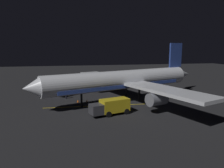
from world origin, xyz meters
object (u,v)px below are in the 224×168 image
object	(u,v)px
airliner	(125,80)
traffic_cone_near_left	(87,101)
ground_crew_worker	(66,94)
baggage_truck	(69,90)
traffic_cone_near_right	(78,101)
catering_truck	(111,107)

from	to	relation	value
airliner	traffic_cone_near_left	bearing A→B (deg)	85.20
ground_crew_worker	baggage_truck	bearing A→B (deg)	-11.65
ground_crew_worker	traffic_cone_near_right	bearing A→B (deg)	-147.69
airliner	traffic_cone_near_left	world-z (taller)	airliner
baggage_truck	catering_truck	xyz separation A→B (m)	(-15.67, -6.21, 0.02)
traffic_cone_near_right	baggage_truck	bearing A→B (deg)	12.42
catering_truck	traffic_cone_near_left	size ratio (longest dim) A/B	12.03
ground_crew_worker	traffic_cone_near_right	world-z (taller)	ground_crew_worker
traffic_cone_near_left	traffic_cone_near_right	xyz separation A→B (m)	(0.14, 1.73, 0.00)
catering_truck	traffic_cone_near_left	xyz separation A→B (m)	(8.66, 2.96, -1.02)
catering_truck	traffic_cone_near_right	size ratio (longest dim) A/B	12.03
traffic_cone_near_left	traffic_cone_near_right	world-z (taller)	same
ground_crew_worker	traffic_cone_near_left	bearing A→B (deg)	-132.65
baggage_truck	ground_crew_worker	size ratio (longest dim) A/B	3.53
ground_crew_worker	catering_truck	bearing A→B (deg)	-150.68
airliner	catering_truck	xyz separation A→B (m)	(-8.04, 4.42, -2.80)
airliner	ground_crew_worker	xyz separation A→B (m)	(4.25, 11.32, -3.18)
baggage_truck	ground_crew_worker	xyz separation A→B (m)	(-3.38, 0.70, -0.36)
baggage_truck	ground_crew_worker	distance (m)	3.47
catering_truck	traffic_cone_near_right	world-z (taller)	catering_truck
airliner	ground_crew_worker	bearing A→B (deg)	69.41
airliner	traffic_cone_near_right	distance (m)	9.91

